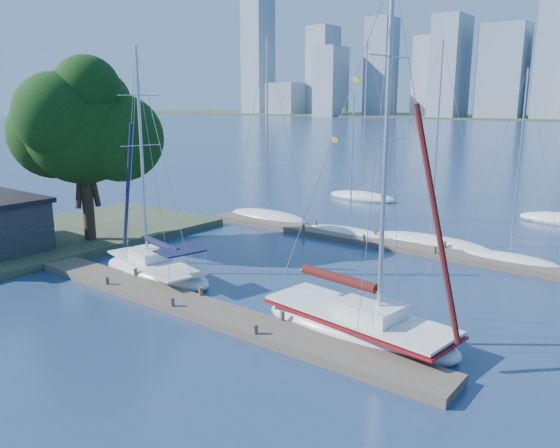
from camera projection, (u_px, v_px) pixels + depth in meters
The scene contains 12 objects.
ground at pixel (187, 308), 25.87m from camera, with size 700.00×700.00×0.00m, color #17294A.
near_dock at pixel (187, 304), 25.83m from camera, with size 26.00×2.00×0.40m, color brown.
far_dock at pixel (383, 243), 36.99m from camera, with size 30.00×1.80×0.36m, color brown.
shore at pixel (52, 237), 38.27m from camera, with size 12.00×22.00×0.50m, color #38472D.
tree at pixel (82, 124), 35.06m from camera, with size 9.81×8.91×12.38m.
sailboat_navy at pixel (155, 259), 30.22m from camera, with size 8.39×4.34×13.00m.
sailboat_maroon at pixel (358, 311), 22.60m from camera, with size 9.19×3.97×14.69m.
bg_boat_0 at pixel (268, 217), 44.89m from camera, with size 7.90×3.17×14.77m.
bg_boat_1 at pixel (350, 233), 39.59m from camera, with size 7.54×4.15×10.47m.
bg_boat_3 at pixel (430, 242), 36.88m from camera, with size 8.70×5.00×13.73m.
bg_boat_4 at pixel (510, 260), 32.87m from camera, with size 6.32×3.29×11.72m.
bg_boat_6 at pixel (362, 196), 54.37m from camera, with size 7.55×3.42×15.60m.
Camera 1 is at (18.37, -16.57, 9.63)m, focal length 35.00 mm.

